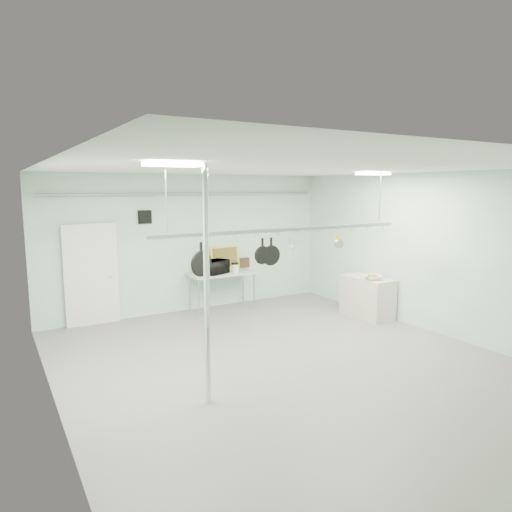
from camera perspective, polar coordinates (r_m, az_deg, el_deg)
floor at (r=7.79m, az=3.87°, el=-13.25°), size 8.00×8.00×0.00m
ceiling at (r=7.24m, az=4.13°, el=10.88°), size 7.00×8.00×0.02m
back_wall at (r=10.84m, az=-8.07°, el=1.61°), size 7.00×0.02×3.20m
right_wall at (r=9.75m, az=21.14°, el=0.35°), size 0.02×8.00×3.20m
door at (r=10.23m, az=-19.88°, el=-2.35°), size 1.10×0.10×2.20m
wall_vent at (r=10.39m, az=-13.73°, el=4.76°), size 0.30×0.04×0.30m
conduit_pipe at (r=10.68m, az=-8.01°, el=7.70°), size 6.60×0.07×0.07m
chrome_pole at (r=6.01m, az=-6.17°, el=-3.91°), size 0.08×0.08×3.20m
prep_table at (r=10.85m, az=-4.26°, el=-2.42°), size 1.60×0.70×0.91m
side_cabinet at (r=10.62m, az=13.72°, el=-4.99°), size 0.60×1.20×0.90m
pot_rack at (r=7.63m, az=4.00°, el=3.54°), size 4.80×0.06×1.00m
light_panel_left at (r=5.50m, az=-10.39°, el=11.21°), size 0.65×0.30×0.05m
light_panel_right at (r=9.25m, az=14.44°, el=9.94°), size 0.65×0.30×0.05m
microwave at (r=10.64m, az=-5.09°, el=-1.37°), size 0.69×0.58×0.32m
coffee_canister at (r=10.78m, az=-2.62°, el=-1.55°), size 0.17×0.17×0.20m
painting_large at (r=11.15m, az=-3.91°, el=-0.23°), size 0.78×0.16×0.58m
painting_small at (r=11.42m, az=-1.54°, el=-0.84°), size 0.30×0.10×0.25m
fruit_bowl at (r=10.28m, az=14.39°, el=-2.62°), size 0.51×0.51×0.10m
skillet_left at (r=6.91m, az=-6.87°, el=-0.42°), size 0.39×0.17×0.53m
skillet_mid at (r=7.40m, az=0.80°, el=0.63°), size 0.30×0.07×0.42m
skillet_right at (r=7.49m, az=1.90°, el=0.54°), size 0.34×0.08×0.47m
whisk at (r=7.68m, az=4.24°, el=1.41°), size 0.19×0.19×0.29m
grater at (r=8.34m, az=10.36°, el=2.02°), size 0.10×0.03×0.24m
saucepan at (r=8.33m, az=10.29°, el=1.91°), size 0.16×0.12×0.27m
fruit_cluster at (r=10.27m, az=14.40°, el=-2.40°), size 0.24×0.24×0.09m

